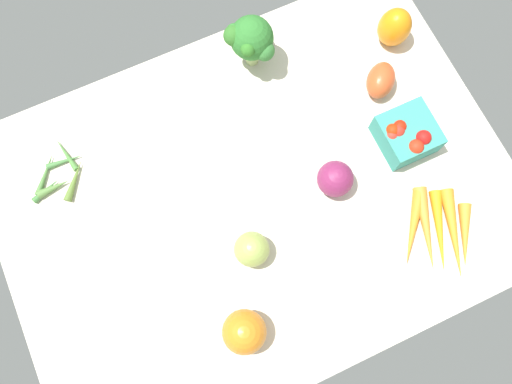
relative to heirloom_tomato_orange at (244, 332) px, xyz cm
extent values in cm
cube|color=beige|center=(-13.32, -23.85, -5.15)|extent=(104.00, 76.00, 2.00)
sphere|color=orange|center=(0.00, 0.00, 0.00)|extent=(8.31, 8.31, 8.31)
sphere|color=#802551|center=(-28.69, -19.29, -0.46)|extent=(7.39, 7.39, 7.39)
cone|color=orange|center=(-38.99, -4.34, -2.77)|extent=(12.17, 14.08, 2.78)
cone|color=orange|center=(-41.12, -2.89, -2.73)|extent=(8.46, 16.76, 2.84)
cone|color=orange|center=(-43.35, -1.38, -2.89)|extent=(8.91, 16.04, 2.52)
cone|color=orange|center=(-45.61, 0.15, -2.71)|extent=(9.03, 17.67, 2.88)
cone|color=orange|center=(-47.51, 1.44, -2.83)|extent=(8.68, 12.24, 2.65)
ellipsoid|color=#D14F25|center=(-47.70, -34.94, -1.22)|extent=(9.96, 10.08, 5.86)
ellipsoid|color=orange|center=(-55.55, -44.18, 0.61)|extent=(8.89, 8.89, 9.52)
cylinder|color=#A7BD75|center=(-25.39, -52.27, -1.41)|extent=(2.84, 2.84, 5.48)
sphere|color=#2D722B|center=(-25.39, -52.27, 4.75)|extent=(9.13, 9.13, 9.13)
sphere|color=#2F7225|center=(-23.25, -49.30, 6.33)|extent=(3.03, 3.03, 3.03)
sphere|color=#347633|center=(-26.74, -48.87, 4.08)|extent=(4.27, 4.27, 4.27)
sphere|color=#316C26|center=(-21.99, -53.60, 5.91)|extent=(4.27, 4.27, 4.27)
sphere|color=#2E772B|center=(-22.38, -54.33, 6.03)|extent=(3.31, 3.31, 3.31)
sphere|color=#336E28|center=(-27.15, -55.46, 4.09)|extent=(3.77, 3.77, 3.77)
sphere|color=#95AA4F|center=(-7.63, -13.42, -0.69)|extent=(6.93, 6.93, 6.93)
cone|color=#41793B|center=(25.48, -42.51, -3.45)|extent=(6.70, 3.68, 1.40)
cone|color=#4A793A|center=(24.54, -45.98, -3.50)|extent=(6.86, 8.31, 1.31)
cone|color=#4A823A|center=(19.23, -48.24, -3.50)|extent=(3.01, 8.57, 1.30)
cone|color=#597930|center=(19.51, -42.05, -3.32)|extent=(6.85, 8.14, 1.67)
cone|color=#467D3F|center=(19.85, -46.88, -3.48)|extent=(8.01, 2.01, 1.34)
cone|color=#58843F|center=(23.86, -42.24, -3.22)|extent=(6.90, 2.20, 1.88)
cube|color=teal|center=(-46.71, -21.84, -1.16)|extent=(10.92, 10.92, 5.98)
sphere|color=red|center=(-45.85, -18.09, 1.35)|extent=(3.25, 3.25, 3.25)
sphere|color=red|center=(-45.00, -23.27, 1.40)|extent=(2.80, 2.80, 2.80)
sphere|color=red|center=(-42.71, -22.37, 1.17)|extent=(2.51, 2.51, 2.51)
sphere|color=red|center=(-44.23, -22.68, 1.21)|extent=(3.08, 3.08, 3.08)
sphere|color=red|center=(-43.26, -23.13, 1.43)|extent=(2.88, 2.88, 2.88)
sphere|color=red|center=(-48.07, -19.13, 1.61)|extent=(3.20, 3.20, 3.20)
camera|label=1|loc=(-2.46, -0.20, 94.76)|focal=34.86mm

